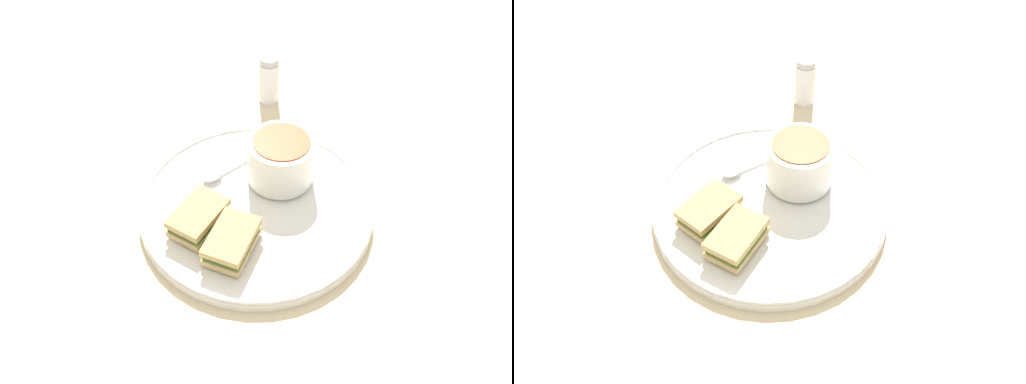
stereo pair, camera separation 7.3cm
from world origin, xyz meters
TOP-DOWN VIEW (x-y plane):
  - ground_plane at (0.00, 0.00)m, footprint 2.40×2.40m
  - plate at (0.00, 0.00)m, footprint 0.35×0.35m
  - soup_bowl at (0.06, -0.03)m, footprint 0.10×0.10m
  - spoon at (0.05, 0.07)m, footprint 0.09×0.09m
  - sandwich_half_near at (-0.05, 0.08)m, footprint 0.10×0.09m
  - sandwich_half_far at (-0.09, 0.03)m, footprint 0.10×0.08m
  - salt_shaker at (0.28, 0.00)m, footprint 0.04×0.04m

SIDE VIEW (x-z plane):
  - ground_plane at x=0.00m, z-range 0.00..0.00m
  - plate at x=0.00m, z-range 0.00..0.02m
  - spoon at x=0.05m, z-range 0.02..0.03m
  - sandwich_half_near at x=-0.05m, z-range 0.02..0.05m
  - sandwich_half_far at x=-0.09m, z-range 0.02..0.05m
  - salt_shaker at x=0.28m, z-range 0.00..0.09m
  - soup_bowl at x=0.06m, z-range 0.02..0.09m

